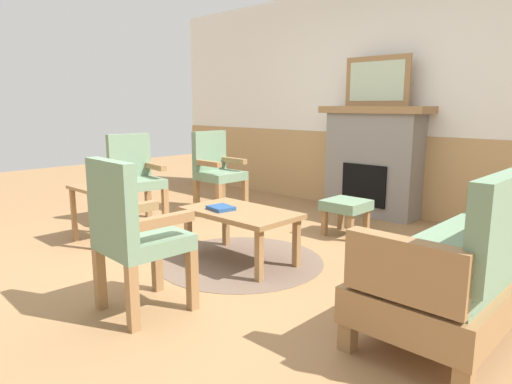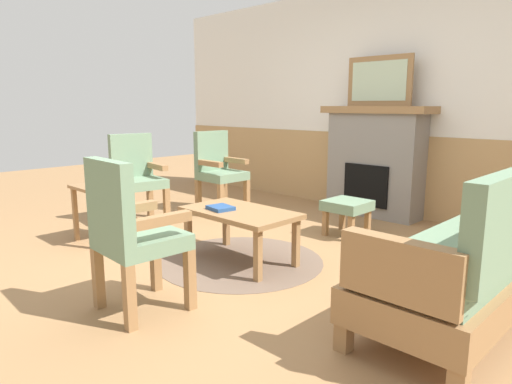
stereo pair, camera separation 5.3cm
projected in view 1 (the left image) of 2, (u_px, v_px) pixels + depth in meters
The scene contains 13 objects.
ground_plane at pixel (227, 262), 3.81m from camera, with size 14.00×14.00×0.00m, color #997047.
wall_back at pixel (386, 103), 5.41m from camera, with size 7.20×0.14×2.70m.
fireplace at pixel (373, 160), 5.35m from camera, with size 1.30×0.44×1.28m.
framed_picture at pixel (377, 81), 5.18m from camera, with size 0.80×0.04×0.56m.
couch at pixel (476, 256), 2.74m from camera, with size 0.70×1.80×0.98m.
coffee_table at pixel (240, 217), 3.76m from camera, with size 0.96×0.56×0.44m.
round_rug at pixel (241, 261), 3.83m from camera, with size 1.39×1.39×0.01m, color brown.
book_on_table at pixel (221, 208), 3.77m from camera, with size 0.20×0.17×0.03m, color navy.
footstool at pixel (346, 207), 4.55m from camera, with size 0.40×0.40×0.36m.
armchair_near_fireplace at pixel (135, 175), 5.01m from camera, with size 0.54×0.54×0.98m.
armchair_by_window_left at pixel (216, 168), 5.54m from camera, with size 0.49×0.49×0.98m.
armchair_front_left at pixel (133, 230), 2.79m from camera, with size 0.50×0.50×0.98m.
side_table at pixel (100, 197), 4.31m from camera, with size 0.44×0.44×0.55m.
Camera 1 is at (2.68, -2.46, 1.29)m, focal length 31.95 mm.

